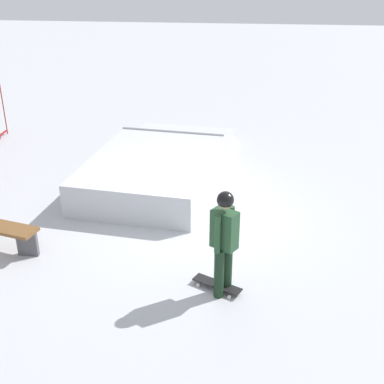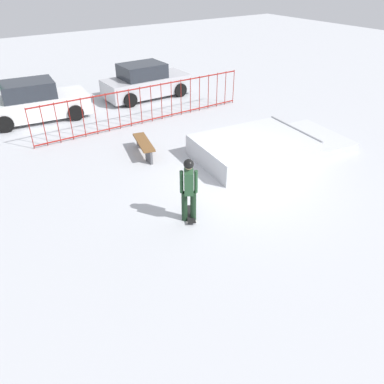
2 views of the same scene
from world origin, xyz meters
TOP-DOWN VIEW (x-y plane):
  - ground_plane at (0.00, 0.00)m, footprint 60.00×60.00m
  - skate_ramp at (1.81, 0.93)m, footprint 5.66×3.20m
  - skater at (-2.37, -0.79)m, footprint 0.39×0.44m
  - skateboard at (-2.28, -0.70)m, footprint 0.53×0.81m

SIDE VIEW (x-z plane):
  - ground_plane at x=0.00m, z-range 0.00..0.00m
  - skateboard at x=-2.28m, z-range 0.03..0.12m
  - skate_ramp at x=1.81m, z-range -0.05..0.69m
  - skater at x=-2.37m, z-range 0.14..1.87m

